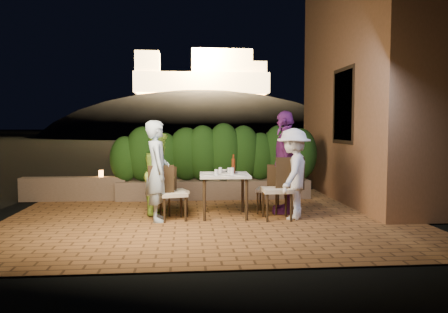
{
  "coord_description": "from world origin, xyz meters",
  "views": [
    {
      "loc": [
        -0.4,
        -7.19,
        1.59
      ],
      "look_at": [
        0.26,
        0.47,
        1.05
      ],
      "focal_mm": 35.0,
      "sensor_mm": 36.0,
      "label": 1
    }
  ],
  "objects": [
    {
      "name": "chair_right_front",
      "position": [
        1.13,
        0.06,
        0.53
      ],
      "size": [
        0.49,
        0.49,
        1.06
      ],
      "primitive_type": null,
      "rotation": [
        0.0,
        0.0,
        3.13
      ],
      "color": "black",
      "rests_on": "ground"
    },
    {
      "name": "diner_white",
      "position": [
        1.42,
        0.08,
        0.78
      ],
      "size": [
        0.96,
        1.15,
        1.55
      ],
      "primitive_type": "imported",
      "rotation": [
        0.0,
        0.0,
        -2.03
      ],
      "color": "white",
      "rests_on": "ground"
    },
    {
      "name": "dining_table",
      "position": [
        0.26,
        0.37,
        0.38
      ],
      "size": [
        0.89,
        0.89,
        0.75
      ],
      "primitive_type": null,
      "rotation": [
        0.0,
        0.0,
        -0.03
      ],
      "color": "white",
      "rests_on": "ground"
    },
    {
      "name": "bowl",
      "position": [
        0.25,
        0.69,
        0.77
      ],
      "size": [
        0.23,
        0.23,
        0.04
      ],
      "primitive_type": "imported",
      "rotation": [
        0.0,
        0.0,
        -0.38
      ],
      "color": "white",
      "rests_on": "dining_table"
    },
    {
      "name": "terrace_floor",
      "position": [
        0.0,
        0.5,
        -0.07
      ],
      "size": [
        7.0,
        6.0,
        0.15
      ],
      "primitive_type": "cube",
      "color": "brown",
      "rests_on": "ground"
    },
    {
      "name": "diner_blue",
      "position": [
        -0.88,
        0.12,
        0.84
      ],
      "size": [
        0.49,
        0.67,
        1.68
      ],
      "primitive_type": "imported",
      "rotation": [
        0.0,
        0.0,
        1.72
      ],
      "color": "#9EB8CB",
      "rests_on": "ground"
    },
    {
      "name": "plate_front",
      "position": [
        0.28,
        0.07,
        0.76
      ],
      "size": [
        0.2,
        0.2,
        0.01
      ],
      "primitive_type": "cylinder",
      "color": "white",
      "rests_on": "dining_table"
    },
    {
      "name": "planter",
      "position": [
        0.2,
        2.3,
        0.2
      ],
      "size": [
        4.2,
        0.55,
        0.4
      ],
      "primitive_type": "cube",
      "color": "brown",
      "rests_on": "ground"
    },
    {
      "name": "fortress",
      "position": [
        2.0,
        60.0,
        10.5
      ],
      "size": [
        26.0,
        8.0,
        8.0
      ],
      "primitive_type": null,
      "color": "#FFCC7A",
      "rests_on": "hill"
    },
    {
      "name": "window_pane",
      "position": [
        2.82,
        1.5,
        2.0
      ],
      "size": [
        0.08,
        1.0,
        1.4
      ],
      "primitive_type": "cube",
      "color": "black",
      "rests_on": "building_wall"
    },
    {
      "name": "building_wall",
      "position": [
        3.6,
        2.0,
        2.5
      ],
      "size": [
        1.6,
        5.0,
        5.0
      ],
      "primitive_type": "cube",
      "color": "#98633C",
      "rests_on": "ground"
    },
    {
      "name": "chair_right_back",
      "position": [
        1.09,
        0.63,
        0.44
      ],
      "size": [
        0.52,
        0.52,
        0.89
      ],
      "primitive_type": null,
      "rotation": [
        0.0,
        0.0,
        2.82
      ],
      "color": "black",
      "rests_on": "ground"
    },
    {
      "name": "hill",
      "position": [
        2.0,
        60.0,
        -4.0
      ],
      "size": [
        52.0,
        40.0,
        22.0
      ],
      "primitive_type": "ellipsoid",
      "color": "black",
      "rests_on": "ground"
    },
    {
      "name": "parapet",
      "position": [
        -2.8,
        2.3,
        0.25
      ],
      "size": [
        2.2,
        0.3,
        0.5
      ],
      "primitive_type": "cube",
      "color": "brown",
      "rests_on": "ground"
    },
    {
      "name": "plate_ne",
      "position": [
        0.51,
        0.12,
        0.76
      ],
      "size": [
        0.22,
        0.22,
        0.01
      ],
      "primitive_type": "cylinder",
      "color": "white",
      "rests_on": "dining_table"
    },
    {
      "name": "diner_green",
      "position": [
        -0.88,
        0.71,
        0.74
      ],
      "size": [
        0.62,
        0.77,
        1.48
      ],
      "primitive_type": "imported",
      "rotation": [
        0.0,
        0.0,
        1.48
      ],
      "color": "#A8DC44",
      "rests_on": "ground"
    },
    {
      "name": "plate_nw",
      "position": [
        -0.03,
        0.18,
        0.76
      ],
      "size": [
        0.22,
        0.22,
        0.01
      ],
      "primitive_type": "cylinder",
      "color": "white",
      "rests_on": "dining_table"
    },
    {
      "name": "chair_left_front",
      "position": [
        -0.63,
        0.15,
        0.47
      ],
      "size": [
        0.52,
        0.52,
        0.93
      ],
      "primitive_type": null,
      "rotation": [
        0.0,
        0.0,
        0.23
      ],
      "color": "black",
      "rests_on": "ground"
    },
    {
      "name": "plate_centre",
      "position": [
        0.29,
        0.39,
        0.76
      ],
      "size": [
        0.24,
        0.24,
        0.01
      ],
      "primitive_type": "cylinder",
      "color": "white",
      "rests_on": "dining_table"
    },
    {
      "name": "plate_se",
      "position": [
        0.55,
        0.6,
        0.76
      ],
      "size": [
        0.23,
        0.23,
        0.01
      ],
      "primitive_type": "cylinder",
      "color": "white",
      "rests_on": "dining_table"
    },
    {
      "name": "glass_ne",
      "position": [
        0.39,
        0.28,
        0.81
      ],
      "size": [
        0.07,
        0.07,
        0.12
      ],
      "primitive_type": "cylinder",
      "color": "silver",
      "rests_on": "dining_table"
    },
    {
      "name": "parapet_lamp",
      "position": [
        -2.23,
        2.3,
        0.57
      ],
      "size": [
        0.1,
        0.1,
        0.14
      ],
      "primitive_type": "cylinder",
      "color": "orange",
      "rests_on": "parapet"
    },
    {
      "name": "ground",
      "position": [
        0.0,
        0.0,
        -0.02
      ],
      "size": [
        400.0,
        400.0,
        0.0
      ],
      "primitive_type": "plane",
      "color": "black",
      "rests_on": "ground"
    },
    {
      "name": "plate_sw",
      "position": [
        0.0,
        0.6,
        0.76
      ],
      "size": [
        0.22,
        0.22,
        0.01
      ],
      "primitive_type": "cylinder",
      "color": "white",
      "rests_on": "dining_table"
    },
    {
      "name": "glass_nw",
      "position": [
        0.11,
        0.19,
        0.8
      ],
      "size": [
        0.06,
        0.06,
        0.1
      ],
      "primitive_type": "cylinder",
      "color": "silver",
      "rests_on": "dining_table"
    },
    {
      "name": "chair_left_back",
      "position": [
        -0.6,
        0.65,
        0.43
      ],
      "size": [
        0.5,
        0.5,
        0.86
      ],
      "primitive_type": null,
      "rotation": [
        0.0,
        0.0,
        0.32
      ],
      "color": "black",
      "rests_on": "ground"
    },
    {
      "name": "diner_purple",
      "position": [
        1.39,
        0.6,
        0.93
      ],
      "size": [
        0.68,
        1.17,
        1.87
      ],
      "primitive_type": "imported",
      "rotation": [
        0.0,
        0.0,
        -1.79
      ],
      "color": "#632268",
      "rests_on": "ground"
    },
    {
      "name": "beer_bottle",
      "position": [
        0.43,
        0.45,
        0.92
      ],
      "size": [
        0.07,
        0.07,
        0.34
      ],
      "primitive_type": null,
      "color": "#52210D",
      "rests_on": "dining_table"
    },
    {
      "name": "glass_sw",
      "position": [
        0.2,
        0.55,
        0.8
      ],
      "size": [
        0.06,
        0.06,
        0.1
      ],
      "primitive_type": "cylinder",
      "color": "silver",
      "rests_on": "dining_table"
    },
    {
      "name": "window_frame",
      "position": [
        2.81,
        1.5,
        2.0
      ],
      "size": [
        0.06,
        1.15,
        1.55
      ],
      "primitive_type": "cube",
      "color": "black",
      "rests_on": "building_wall"
    },
    {
      "name": "hedge",
      "position": [
        0.2,
        2.3,
        0.95
      ],
      "size": [
        4.0,
        0.7,
        1.1
      ],
      "primitive_type": null,
      "color": "#16360E",
      "rests_on": "planter"
    },
    {
      "name": "glass_se",
      "position": [
        0.36,
        0.51,
        0.8
      ],
      "size": [
        0.06,
        0.06,
        0.1
      ],
      "primitive_type": "cylinder",
      "color": "silver",
      "rests_on": "dining_table"
    }
  ]
}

